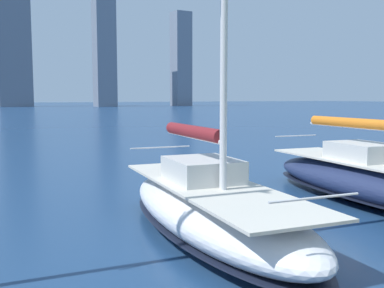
# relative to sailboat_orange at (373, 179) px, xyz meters

# --- Properties ---
(sailboat_orange) EXTENTS (3.70, 9.63, 12.06)m
(sailboat_orange) POSITION_rel_sailboat_orange_xyz_m (0.00, 0.00, 0.00)
(sailboat_orange) COLOR navy
(sailboat_orange) RESTS_ON ground
(sailboat_maroon) EXTENTS (3.59, 8.69, 9.82)m
(sailboat_maroon) POSITION_rel_sailboat_orange_xyz_m (6.22, 0.39, -0.03)
(sailboat_maroon) COLOR white
(sailboat_maroon) RESTS_ON ground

